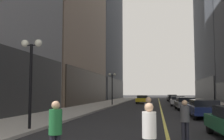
# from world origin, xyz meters

# --- Properties ---
(ground_plane) EXTENTS (200.00, 200.00, 0.00)m
(ground_plane) POSITION_xyz_m (0.00, 35.00, 0.00)
(ground_plane) COLOR #262628
(sidewalk_left) EXTENTS (4.50, 78.00, 0.15)m
(sidewalk_left) POSITION_xyz_m (-8.25, 35.00, 0.07)
(sidewalk_left) COLOR #ADA8A0
(sidewalk_left) RESTS_ON ground
(sidewalk_right) EXTENTS (4.50, 78.00, 0.15)m
(sidewalk_right) POSITION_xyz_m (8.25, 35.00, 0.07)
(sidewalk_right) COLOR #ADA8A0
(sidewalk_right) RESTS_ON ground
(lane_centre_stripe) EXTENTS (0.16, 70.00, 0.01)m
(lane_centre_stripe) POSITION_xyz_m (0.00, 35.00, 0.00)
(lane_centre_stripe) COLOR #E5D64C
(lane_centre_stripe) RESTS_ON ground
(car_navy) EXTENTS (1.94, 4.67, 1.32)m
(car_navy) POSITION_xyz_m (2.90, 15.32, 0.72)
(car_navy) COLOR #141E4C
(car_navy) RESTS_ON ground
(car_grey) EXTENTS (2.00, 4.15, 1.32)m
(car_grey) POSITION_xyz_m (2.48, 23.58, 0.72)
(car_grey) COLOR slate
(car_grey) RESTS_ON ground
(car_silver) EXTENTS (2.01, 4.12, 1.32)m
(car_silver) POSITION_xyz_m (2.30, 31.31, 0.72)
(car_silver) COLOR #B7B7BC
(car_silver) RESTS_ON ground
(car_yellow) EXTENTS (1.98, 4.84, 1.32)m
(car_yellow) POSITION_xyz_m (-2.69, 38.05, 0.72)
(car_yellow) COLOR yellow
(car_yellow) RESTS_ON ground
(car_black) EXTENTS (1.97, 4.48, 1.32)m
(car_black) POSITION_xyz_m (2.51, 48.12, 0.72)
(car_black) COLOR black
(car_black) RESTS_ON ground
(pedestrian_with_orange_bag) EXTENTS (0.45, 0.45, 1.59)m
(pedestrian_with_orange_bag) POSITION_xyz_m (0.61, 5.66, 0.92)
(pedestrian_with_orange_bag) COLOR black
(pedestrian_with_orange_bag) RESTS_ON ground
(pedestrian_in_green_parka) EXTENTS (0.48, 0.48, 1.66)m
(pedestrian_in_green_parka) POSITION_xyz_m (-3.00, 1.92, 0.97)
(pedestrian_in_green_parka) COLOR black
(pedestrian_in_green_parka) RESTS_ON ground
(pedestrian_in_white_shirt) EXTENTS (0.40, 0.40, 1.63)m
(pedestrian_in_white_shirt) POSITION_xyz_m (-0.61, 1.88, 0.95)
(pedestrian_in_white_shirt) COLOR black
(pedestrian_in_white_shirt) RESTS_ON ground
(pedestrian_in_grey_suit) EXTENTS (0.36, 0.36, 1.69)m
(pedestrian_in_grey_suit) POSITION_xyz_m (-0.74, 5.57, 0.98)
(pedestrian_in_grey_suit) COLOR black
(pedestrian_in_grey_suit) RESTS_ON ground
(street_lamp_left_near) EXTENTS (1.06, 0.36, 4.43)m
(street_lamp_left_near) POSITION_xyz_m (-6.40, 7.13, 3.26)
(street_lamp_left_near) COLOR black
(street_lamp_left_near) RESTS_ON ground
(street_lamp_left_far) EXTENTS (1.06, 0.36, 4.43)m
(street_lamp_left_far) POSITION_xyz_m (-6.40, 30.28, 3.26)
(street_lamp_left_far) COLOR black
(street_lamp_left_far) RESTS_ON ground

